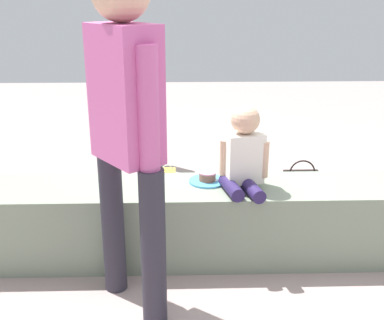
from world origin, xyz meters
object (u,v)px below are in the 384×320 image
Objects in this scene: adult_standing at (126,116)px; cake_plate at (207,179)px; party_cup_red at (47,209)px; water_bottle_near_gift at (54,188)px; handbag_black_leather at (301,186)px; gift_bag at (162,185)px; child_seated at (244,153)px.

adult_standing is 0.85m from cake_plate.
adult_standing reaches higher than party_cup_red.
water_bottle_near_gift is at bearing 94.25° from party_cup_red.
handbag_black_leather is at bearing 47.42° from adult_standing.
adult_standing is 14.03× the size of party_cup_red.
cake_plate is at bearing 53.34° from adult_standing.
cake_plate is at bearing -35.52° from water_bottle_near_gift.
handbag_black_leather is (1.07, -0.04, -0.00)m from gift_bag.
adult_standing reaches higher than gift_bag.
party_cup_red is at bearing -161.25° from gift_bag.
handbag_black_leather is at bearing -2.46° from water_bottle_near_gift.
cake_plate is 1.12m from handbag_black_leather.
gift_bag is at bearing 85.72° from adult_standing.
child_seated is at bearing 36.25° from adult_standing.
gift_bag is 2.45× the size of party_cup_red.
gift_bag is at bearing 177.72° from handbag_black_leather.
child_seated is 1.57m from party_cup_red.
child_seated is 1.68× the size of gift_bag.
water_bottle_near_gift reaches higher than party_cup_red.
handbag_black_leather is at bearing 43.66° from cake_plate.
child_seated is at bearing -34.39° from water_bottle_near_gift.
water_bottle_near_gift is (-0.74, 1.36, -0.91)m from adult_standing.
gift_bag is at bearing 119.74° from child_seated.
child_seated is 0.29× the size of adult_standing.
child_seated reaches higher than handbag_black_leather.
cake_plate is 0.91m from gift_bag.
party_cup_red is at bearing 155.94° from cake_plate.
child_seated is at bearing -27.28° from cake_plate.
gift_bag is (-0.50, 0.88, -0.54)m from child_seated.
gift_bag is at bearing -2.69° from water_bottle_near_gift.
child_seated is 0.29m from cake_plate.
gift_bag is 1.07m from handbag_black_leather.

